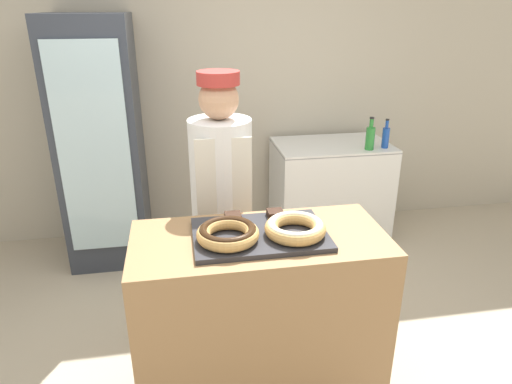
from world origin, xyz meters
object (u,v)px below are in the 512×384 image
object	(u,v)px
donut_chocolate_glaze	(228,233)
beverage_fridge	(101,144)
donut_light_glaze	(295,227)
serving_tray	(260,234)
brownie_back_right	(275,214)
bottle_blue	(386,137)
chest_freezer	(329,190)
bottle_green	(370,137)
baker_person	(222,208)
brownie_back_left	(233,217)

from	to	relation	value
donut_chocolate_glaze	beverage_fridge	size ratio (longest dim) A/B	0.15
donut_light_glaze	serving_tray	bearing A→B (deg)	161.31
brownie_back_right	bottle_blue	xyz separation A→B (m)	(1.23, 1.41, -0.06)
chest_freezer	bottle_green	size ratio (longest dim) A/B	3.65
serving_tray	beverage_fridge	size ratio (longest dim) A/B	0.32
donut_chocolate_glaze	bottle_blue	distance (m)	2.19
serving_tray	beverage_fridge	xyz separation A→B (m)	(-0.93, 1.74, -0.03)
donut_chocolate_glaze	beverage_fridge	xyz separation A→B (m)	(-0.77, 1.79, -0.08)
bottle_blue	bottle_green	xyz separation A→B (m)	(-0.14, -0.02, 0.01)
serving_tray	baker_person	bearing A→B (deg)	101.32
serving_tray	donut_chocolate_glaze	world-z (taller)	donut_chocolate_glaze
serving_tray	bottle_green	distance (m)	1.94
donut_chocolate_glaze	chest_freezer	distance (m)	2.19
brownie_back_left	bottle_blue	size ratio (longest dim) A/B	0.32
baker_person	bottle_blue	xyz separation A→B (m)	(1.45, 0.99, 0.08)
beverage_fridge	brownie_back_right	bearing A→B (deg)	-57.11
donut_chocolate_glaze	brownie_back_right	bearing A→B (deg)	38.03
donut_chocolate_glaze	brownie_back_left	bearing A→B (deg)	76.49
donut_light_glaze	chest_freezer	xyz separation A→B (m)	(0.80, 1.80, -0.60)
brownie_back_left	brownie_back_right	size ratio (longest dim) A/B	1.00
brownie_back_left	beverage_fridge	size ratio (longest dim) A/B	0.04
brownie_back_right	chest_freezer	world-z (taller)	brownie_back_right
brownie_back_left	chest_freezer	world-z (taller)	brownie_back_left
donut_light_glaze	bottle_blue	size ratio (longest dim) A/B	1.15
brownie_back_right	chest_freezer	size ratio (longest dim) A/B	0.08
serving_tray	donut_chocolate_glaze	size ratio (longest dim) A/B	2.19
chest_freezer	bottle_blue	bearing A→B (deg)	-26.03
baker_person	chest_freezer	world-z (taller)	baker_person
bottle_green	bottle_blue	bearing A→B (deg)	9.27
donut_light_glaze	brownie_back_left	size ratio (longest dim) A/B	3.64
brownie_back_left	bottle_green	size ratio (longest dim) A/B	0.29
brownie_back_right	beverage_fridge	bearing A→B (deg)	122.89
chest_freezer	bottle_blue	world-z (taller)	bottle_blue
serving_tray	chest_freezer	xyz separation A→B (m)	(0.95, 1.75, -0.55)
baker_person	donut_light_glaze	bearing A→B (deg)	-66.90
serving_tray	brownie_back_left	world-z (taller)	brownie_back_left
donut_chocolate_glaze	bottle_green	size ratio (longest dim) A/B	1.04
serving_tray	baker_person	distance (m)	0.59
baker_person	beverage_fridge	bearing A→B (deg)	124.79
brownie_back_right	bottle_green	world-z (taller)	bottle_green
brownie_back_left	baker_person	bearing A→B (deg)	91.50
donut_light_glaze	beverage_fridge	size ratio (longest dim) A/B	0.15
brownie_back_right	serving_tray	bearing A→B (deg)	-124.95
brownie_back_left	bottle_green	bearing A→B (deg)	47.11
donut_light_glaze	bottle_green	distance (m)	1.90
donut_chocolate_glaze	bottle_green	world-z (taller)	bottle_green
donut_chocolate_glaze	bottle_green	xyz separation A→B (m)	(1.34, 1.59, -0.07)
chest_freezer	beverage_fridge	bearing A→B (deg)	-179.80
donut_light_glaze	baker_person	world-z (taller)	baker_person
donut_chocolate_glaze	donut_light_glaze	world-z (taller)	same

